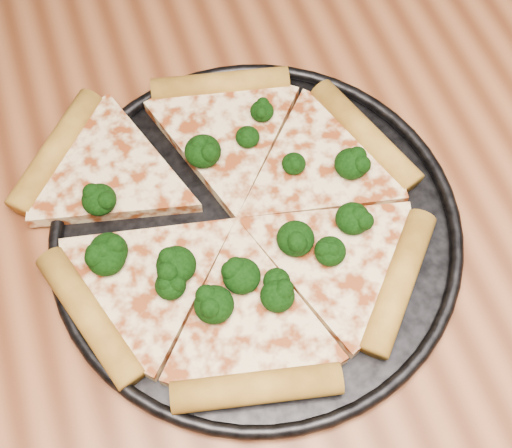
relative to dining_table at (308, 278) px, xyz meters
name	(u,v)px	position (x,y,z in m)	size (l,w,h in m)	color
ground	(284,417)	(0.00, 0.00, -0.66)	(4.00, 4.00, 0.00)	brown
dining_table	(308,278)	(0.00, 0.00, 0.00)	(1.20, 0.90, 0.75)	brown
pizza_pan	(256,229)	(-0.05, 0.02, 0.10)	(0.34, 0.34, 0.02)	black
pizza	(231,217)	(-0.06, 0.03, 0.11)	(0.34, 0.33, 0.02)	#FAD899
broccoli_florets	(224,232)	(-0.07, 0.02, 0.12)	(0.24, 0.19, 0.02)	black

